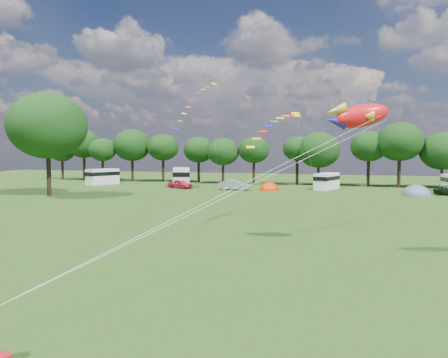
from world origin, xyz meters
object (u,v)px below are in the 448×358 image
(car_a, at_px, (180,184))
(tent_greyblue, at_px, (416,195))
(big_tree, at_px, (48,126))
(campervan_a, at_px, (103,176))
(car_b, at_px, (234,185))
(campervan_c, at_px, (327,181))
(fish_kite, at_px, (357,116))
(tent_orange, at_px, (269,190))
(campervan_b, at_px, (181,177))

(car_a, distance_m, tent_greyblue, 33.51)
(big_tree, distance_m, campervan_a, 20.06)
(car_b, xyz_separation_m, campervan_c, (12.94, 5.14, 0.55))
(tent_greyblue, xyz_separation_m, fish_kite, (-7.23, -35.52, 7.76))
(big_tree, relative_size, campervan_c, 2.44)
(campervan_a, xyz_separation_m, tent_orange, (29.41, -1.69, -1.43))
(tent_orange, distance_m, tent_greyblue, 19.96)
(big_tree, bearing_deg, car_b, 35.63)
(car_b, distance_m, tent_orange, 5.20)
(big_tree, height_order, tent_orange, big_tree)
(campervan_b, height_order, tent_orange, campervan_b)
(car_a, bearing_deg, campervan_c, -60.00)
(campervan_c, bearing_deg, car_b, 130.48)
(car_a, bearing_deg, big_tree, 159.01)
(fish_kite, bearing_deg, tent_orange, 93.65)
(campervan_a, bearing_deg, campervan_b, -67.69)
(car_a, distance_m, campervan_c, 22.28)
(campervan_c, distance_m, fish_kite, 41.96)
(big_tree, distance_m, car_a, 20.95)
(campervan_b, bearing_deg, campervan_a, 67.27)
(car_b, relative_size, tent_greyblue, 1.06)
(campervan_c, distance_m, tent_orange, 8.88)
(tent_orange, bearing_deg, campervan_a, 176.71)
(car_b, bearing_deg, tent_greyblue, -96.98)
(tent_orange, relative_size, tent_greyblue, 0.78)
(campervan_a, relative_size, campervan_b, 0.89)
(car_b, relative_size, tent_orange, 1.35)
(car_b, bearing_deg, big_tree, 119.94)
(car_a, bearing_deg, campervan_a, 96.22)
(car_a, xyz_separation_m, tent_orange, (13.66, 1.40, -0.67))
(campervan_c, bearing_deg, tent_greyblue, -96.97)
(campervan_b, height_order, tent_greyblue, campervan_b)
(car_b, relative_size, campervan_b, 0.65)
(car_b, height_order, tent_orange, car_b)
(campervan_a, xyz_separation_m, campervan_b, (14.71, -0.16, 0.18))
(campervan_c, height_order, tent_greyblue, campervan_c)
(car_b, xyz_separation_m, tent_greyblue, (24.71, -0.55, -0.75))
(car_b, bearing_deg, tent_orange, -77.02)
(car_b, distance_m, campervan_a, 24.77)
(car_b, xyz_separation_m, fish_kite, (17.48, -36.08, 7.01))
(car_b, distance_m, tent_greyblue, 24.73)
(big_tree, height_order, campervan_b, big_tree)
(car_a, xyz_separation_m, campervan_a, (-15.75, 3.09, 0.76))
(big_tree, height_order, campervan_c, big_tree)
(car_b, distance_m, campervan_b, 10.35)
(campervan_b, height_order, campervan_c, campervan_b)
(car_b, xyz_separation_m, tent_orange, (4.87, 1.65, -0.75))
(campervan_a, height_order, tent_greyblue, campervan_a)
(big_tree, xyz_separation_m, car_a, (11.92, 15.09, -8.33))
(big_tree, distance_m, tent_orange, 31.74)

